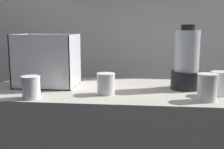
# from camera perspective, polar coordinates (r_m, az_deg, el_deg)

# --- Properties ---
(back_wall_unit) EXTENTS (2.60, 0.24, 2.50)m
(back_wall_unit) POSITION_cam_1_polar(r_m,az_deg,el_deg) (2.24, 2.19, 10.52)
(back_wall_unit) COLOR silver
(back_wall_unit) RESTS_ON ground_plane
(carrot_display_bin) EXTENTS (0.34, 0.26, 0.30)m
(carrot_display_bin) POSITION_cam_1_polar(r_m,az_deg,el_deg) (1.63, -13.27, 0.97)
(carrot_display_bin) COLOR white
(carrot_display_bin) RESTS_ON counter
(blender_pitcher) EXTENTS (0.16, 0.16, 0.35)m
(blender_pitcher) POSITION_cam_1_polar(r_m,az_deg,el_deg) (1.54, 15.40, 2.47)
(blender_pitcher) COLOR black
(blender_pitcher) RESTS_ON counter
(juice_cup_mango_far_left) EXTENTS (0.09, 0.09, 0.11)m
(juice_cup_mango_far_left) POSITION_cam_1_polar(r_m,az_deg,el_deg) (1.35, -16.67, -2.80)
(juice_cup_mango_far_left) COLOR white
(juice_cup_mango_far_left) RESTS_ON counter
(juice_cup_carrot_left) EXTENTS (0.09, 0.09, 0.11)m
(juice_cup_carrot_left) POSITION_cam_1_polar(r_m,az_deg,el_deg) (1.38, -1.28, -2.16)
(juice_cup_carrot_left) COLOR white
(juice_cup_carrot_left) RESTS_ON counter
(juice_cup_mango_middle) EXTENTS (0.09, 0.09, 0.13)m
(juice_cup_mango_middle) POSITION_cam_1_polar(r_m,az_deg,el_deg) (1.32, 19.36, -2.79)
(juice_cup_mango_middle) COLOR white
(juice_cup_mango_middle) RESTS_ON counter
(juice_cup_carrot_right) EXTENTS (0.09, 0.09, 0.12)m
(juice_cup_carrot_right) POSITION_cam_1_polar(r_m,az_deg,el_deg) (1.46, 21.70, -1.92)
(juice_cup_carrot_right) COLOR white
(juice_cup_carrot_right) RESTS_ON counter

